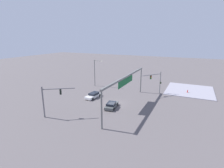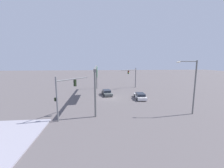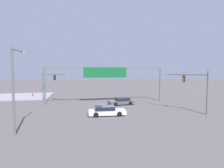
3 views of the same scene
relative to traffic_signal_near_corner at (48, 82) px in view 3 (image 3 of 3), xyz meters
The scene contains 9 objects.
ground_plane 13.43m from the traffic_signal_near_corner, 147.34° to the left, with size 206.98×206.98×0.00m, color #585253.
sidewalk_corner 11.27m from the traffic_signal_near_corner, 47.69° to the right, with size 13.21×12.04×0.15m, color gray.
traffic_signal_near_corner is the anchor object (origin of this frame).
traffic_signal_opposite_side 26.00m from the traffic_signal_near_corner, 146.17° to the left, with size 3.45×4.89×5.85m.
streetlamp_curved_arm 17.89m from the traffic_signal_near_corner, 89.51° to the left, with size 0.53×3.00×7.83m.
overhead_sign_gantry 11.65m from the traffic_signal_near_corner, 159.38° to the left, with size 21.87×0.43×6.65m.
sedan_car_approaching 16.29m from the traffic_signal_near_corner, 125.00° to the left, with size 4.94×2.17×1.21m.
sedan_car_waiting_far 14.87m from the traffic_signal_near_corner, 153.95° to the left, with size 4.58×2.38×1.21m.
fire_hydrant_on_curb 9.27m from the traffic_signal_near_corner, 58.83° to the right, with size 0.33×0.22×0.71m.
Camera 3 is at (5.63, 27.84, 5.64)m, focal length 27.38 mm.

